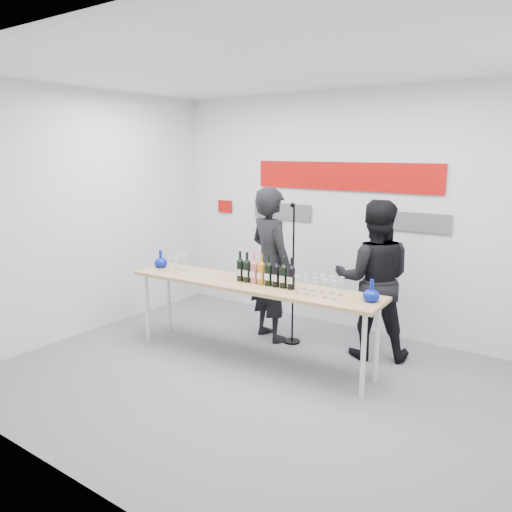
# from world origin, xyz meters

# --- Properties ---
(ground) EXTENTS (5.00, 5.00, 0.00)m
(ground) POSITION_xyz_m (0.00, 0.00, 0.00)
(ground) COLOR slate
(ground) RESTS_ON ground
(back_wall) EXTENTS (5.00, 0.04, 3.00)m
(back_wall) POSITION_xyz_m (0.00, 2.00, 1.50)
(back_wall) COLOR silver
(back_wall) RESTS_ON ground
(signage) EXTENTS (3.38, 0.02, 0.79)m
(signage) POSITION_xyz_m (-0.06, 1.97, 1.81)
(signage) COLOR #A90B07
(signage) RESTS_ON back_wall
(tasting_table) EXTENTS (2.93, 0.75, 0.87)m
(tasting_table) POSITION_xyz_m (-0.29, 0.40, 0.81)
(tasting_table) COLOR tan
(tasting_table) RESTS_ON ground
(wine_bottles) EXTENTS (0.71, 0.12, 0.33)m
(wine_bottles) POSITION_xyz_m (-0.12, 0.43, 1.04)
(wine_bottles) COLOR black
(wine_bottles) RESTS_ON tasting_table
(decanter_left) EXTENTS (0.16, 0.16, 0.21)m
(decanter_left) POSITION_xyz_m (-1.62, 0.36, 0.98)
(decanter_left) COLOR #071890
(decanter_left) RESTS_ON tasting_table
(decanter_right) EXTENTS (0.16, 0.16, 0.21)m
(decanter_right) POSITION_xyz_m (1.03, 0.52, 0.98)
(decanter_right) COLOR #071890
(decanter_right) RESTS_ON tasting_table
(glasses_left) EXTENTS (0.17, 0.23, 0.18)m
(glasses_left) POSITION_xyz_m (-1.33, 0.34, 0.96)
(glasses_left) COLOR silver
(glasses_left) RESTS_ON tasting_table
(glasses_right) EXTENTS (0.47, 0.25, 0.18)m
(glasses_right) POSITION_xyz_m (0.51, 0.45, 0.96)
(glasses_right) COLOR silver
(glasses_right) RESTS_ON tasting_table
(presenter_left) EXTENTS (0.79, 0.66, 1.85)m
(presenter_left) POSITION_xyz_m (-0.48, 1.06, 0.93)
(presenter_left) COLOR black
(presenter_left) RESTS_ON ground
(presenter_right) EXTENTS (1.05, 0.96, 1.76)m
(presenter_right) POSITION_xyz_m (0.75, 1.26, 0.88)
(presenter_right) COLOR black
(presenter_right) RESTS_ON ground
(mic_stand) EXTENTS (0.20, 0.20, 1.69)m
(mic_stand) POSITION_xyz_m (-0.17, 1.08, 0.51)
(mic_stand) COLOR black
(mic_stand) RESTS_ON ground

